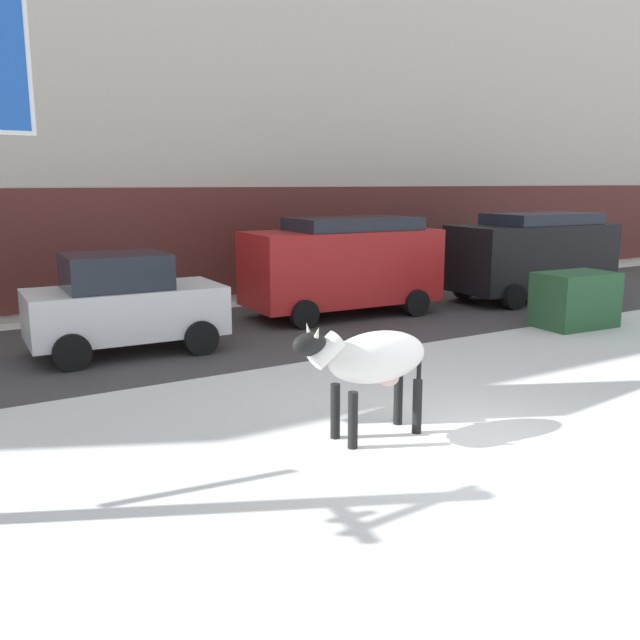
{
  "coord_description": "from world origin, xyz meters",
  "views": [
    {
      "loc": [
        -5.7,
        -5.63,
        3.14
      ],
      "look_at": [
        -0.4,
        3.01,
        1.1
      ],
      "focal_mm": 38.68,
      "sensor_mm": 36.0,
      "label": 1
    }
  ],
  "objects_px": {
    "car_white_hatchback": "(124,304)",
    "car_black_van": "(533,254)",
    "pedestrian_near_billboard": "(412,258)",
    "cow_holstein": "(373,359)",
    "car_red_van": "(343,264)",
    "dumpster": "(575,300)"
  },
  "relations": [
    {
      "from": "cow_holstein",
      "to": "car_red_van",
      "type": "bearing_deg",
      "value": 59.29
    },
    {
      "from": "car_black_van",
      "to": "car_white_hatchback",
      "type": "bearing_deg",
      "value": -179.05
    },
    {
      "from": "car_red_van",
      "to": "dumpster",
      "type": "relative_size",
      "value": 2.76
    },
    {
      "from": "car_red_van",
      "to": "car_black_van",
      "type": "height_order",
      "value": "same"
    },
    {
      "from": "cow_holstein",
      "to": "car_white_hatchback",
      "type": "xyz_separation_m",
      "value": [
        -1.39,
        5.93,
        -0.07
      ]
    },
    {
      "from": "pedestrian_near_billboard",
      "to": "car_red_van",
      "type": "bearing_deg",
      "value": -147.6
    },
    {
      "from": "pedestrian_near_billboard",
      "to": "car_black_van",
      "type": "bearing_deg",
      "value": -69.35
    },
    {
      "from": "car_red_van",
      "to": "dumpster",
      "type": "xyz_separation_m",
      "value": [
        3.62,
        -3.77,
        -0.64
      ]
    },
    {
      "from": "dumpster",
      "to": "cow_holstein",
      "type": "bearing_deg",
      "value": -158.04
    },
    {
      "from": "car_white_hatchback",
      "to": "car_black_van",
      "type": "distance_m",
      "value": 11.09
    },
    {
      "from": "dumpster",
      "to": "car_black_van",
      "type": "bearing_deg",
      "value": 56.53
    },
    {
      "from": "car_black_van",
      "to": "pedestrian_near_billboard",
      "type": "xyz_separation_m",
      "value": [
        -1.32,
        3.49,
        -0.36
      ]
    },
    {
      "from": "car_black_van",
      "to": "pedestrian_near_billboard",
      "type": "bearing_deg",
      "value": 110.65
    },
    {
      "from": "car_black_van",
      "to": "dumpster",
      "type": "distance_m",
      "value": 3.66
    },
    {
      "from": "cow_holstein",
      "to": "dumpster",
      "type": "xyz_separation_m",
      "value": [
        7.71,
        3.11,
        -0.4
      ]
    },
    {
      "from": "cow_holstein",
      "to": "car_white_hatchback",
      "type": "height_order",
      "value": "car_white_hatchback"
    },
    {
      "from": "car_red_van",
      "to": "car_white_hatchback",
      "type": "bearing_deg",
      "value": -170.16
    },
    {
      "from": "car_white_hatchback",
      "to": "dumpster",
      "type": "xyz_separation_m",
      "value": [
        9.1,
        -2.82,
        -0.33
      ]
    },
    {
      "from": "car_red_van",
      "to": "cow_holstein",
      "type": "bearing_deg",
      "value": -120.71
    },
    {
      "from": "car_black_van",
      "to": "car_red_van",
      "type": "bearing_deg",
      "value": 172.23
    },
    {
      "from": "car_red_van",
      "to": "pedestrian_near_billboard",
      "type": "xyz_separation_m",
      "value": [
        4.29,
        2.72,
        -0.36
      ]
    },
    {
      "from": "car_white_hatchback",
      "to": "dumpster",
      "type": "distance_m",
      "value": 9.53
    }
  ]
}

